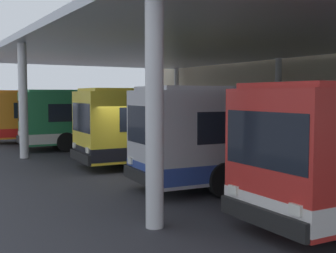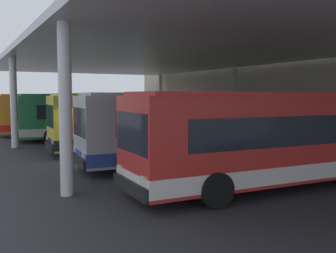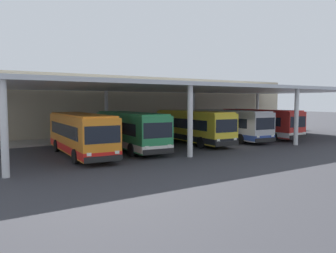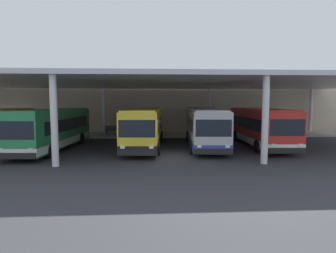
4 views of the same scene
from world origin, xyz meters
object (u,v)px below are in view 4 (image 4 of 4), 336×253
object	(u,v)px
bus_departing	(259,127)
bench_waiting	(113,130)
banner_sign	(264,118)
bus_second_bay	(53,129)
trash_bin	(84,130)
bus_far_bay	(205,127)
bus_middle_bay	(145,127)

from	to	relation	value
bus_departing	bench_waiting	size ratio (longest dim) A/B	5.90
bus_departing	banner_sign	distance (m)	7.69
bus_second_bay	trash_bin	xyz separation A→B (m)	(0.18, 8.74, -0.98)
bus_departing	bench_waiting	world-z (taller)	bus_departing
bus_far_bay	trash_bin	world-z (taller)	bus_far_bay
bus_departing	bench_waiting	xyz separation A→B (m)	(-13.33, 7.84, -0.99)
bus_far_bay	bench_waiting	size ratio (longest dim) A/B	5.94
bench_waiting	banner_sign	xyz separation A→B (m)	(16.58, -0.88, 1.32)
bus_second_bay	trash_bin	size ratio (longest dim) A/B	10.89
bus_departing	banner_sign	bearing A→B (deg)	65.01
banner_sign	trash_bin	bearing A→B (deg)	177.24
bus_second_bay	bus_middle_bay	distance (m)	7.10
bus_far_bay	bench_waiting	bearing A→B (deg)	137.49
bus_second_bay	bus_far_bay	xyz separation A→B (m)	(12.02, 0.73, 0.00)
bus_second_bay	bus_departing	size ratio (longest dim) A/B	1.00
bus_far_bay	bench_waiting	world-z (taller)	bus_far_bay
trash_bin	bus_middle_bay	bearing A→B (deg)	-49.64
bus_middle_bay	trash_bin	distance (m)	10.69
bus_second_bay	bus_departing	xyz separation A→B (m)	(16.69, 0.83, 0.00)
bus_middle_bay	bus_far_bay	size ratio (longest dim) A/B	1.00
bench_waiting	bus_departing	bearing A→B (deg)	-30.46
bus_second_bay	banner_sign	xyz separation A→B (m)	(19.94, 7.79, 0.32)
bus_middle_bay	bench_waiting	world-z (taller)	bus_middle_bay
banner_sign	bus_middle_bay	bearing A→B (deg)	-150.90
bus_far_bay	banner_sign	size ratio (longest dim) A/B	3.34
bus_second_bay	banner_sign	size ratio (longest dim) A/B	3.33
bus_far_bay	bus_departing	world-z (taller)	same
bus_far_bay	bus_middle_bay	bearing A→B (deg)	-178.90
bus_middle_bay	banner_sign	size ratio (longest dim) A/B	3.33
bus_far_bay	bus_departing	size ratio (longest dim) A/B	1.01
bus_far_bay	trash_bin	distance (m)	14.33
bus_departing	banner_sign	world-z (taller)	banner_sign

